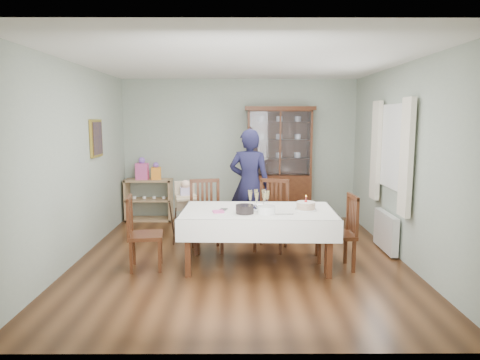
{
  "coord_description": "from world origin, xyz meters",
  "views": [
    {
      "loc": [
        -0.02,
        -5.83,
        1.95
      ],
      "look_at": [
        0.0,
        0.2,
        1.08
      ],
      "focal_mm": 32.0,
      "sensor_mm": 36.0,
      "label": 1
    }
  ],
  "objects_px": {
    "china_cabinet": "(279,163)",
    "gift_bag_orange": "(156,172)",
    "woman": "(250,184)",
    "champagne_tray": "(258,203)",
    "chair_end_left": "(145,247)",
    "dining_table": "(258,237)",
    "chair_far_left": "(207,230)",
    "chair_far_right": "(271,229)",
    "chair_end_right": "(338,247)",
    "sideboard": "(149,200)",
    "high_chair": "(186,217)",
    "birthday_cake": "(306,206)",
    "gift_bag_pink": "(142,170)"
  },
  "relations": [
    {
      "from": "champagne_tray",
      "to": "gift_bag_pink",
      "type": "distance_m",
      "value": 3.27
    },
    {
      "from": "champagne_tray",
      "to": "sideboard",
      "type": "bearing_deg",
      "value": 128.41
    },
    {
      "from": "dining_table",
      "to": "champagne_tray",
      "type": "distance_m",
      "value": 0.45
    },
    {
      "from": "chair_end_left",
      "to": "gift_bag_orange",
      "type": "bearing_deg",
      "value": -0.59
    },
    {
      "from": "chair_far_right",
      "to": "high_chair",
      "type": "height_order",
      "value": "chair_far_right"
    },
    {
      "from": "birthday_cake",
      "to": "gift_bag_orange",
      "type": "bearing_deg",
      "value": 133.57
    },
    {
      "from": "chair_end_left",
      "to": "birthday_cake",
      "type": "relative_size",
      "value": 3.38
    },
    {
      "from": "chair_end_right",
      "to": "woman",
      "type": "relative_size",
      "value": 0.54
    },
    {
      "from": "chair_end_right",
      "to": "sideboard",
      "type": "bearing_deg",
      "value": -134.62
    },
    {
      "from": "chair_end_left",
      "to": "woman",
      "type": "xyz_separation_m",
      "value": [
        1.4,
        1.42,
        0.61
      ]
    },
    {
      "from": "sideboard",
      "to": "chair_end_right",
      "type": "relative_size",
      "value": 0.92
    },
    {
      "from": "chair_end_right",
      "to": "gift_bag_orange",
      "type": "xyz_separation_m",
      "value": [
        -2.87,
        2.68,
        0.66
      ]
    },
    {
      "from": "china_cabinet",
      "to": "woman",
      "type": "relative_size",
      "value": 1.21
    },
    {
      "from": "dining_table",
      "to": "chair_far_right",
      "type": "xyz_separation_m",
      "value": [
        0.23,
        0.72,
        -0.08
      ]
    },
    {
      "from": "chair_end_left",
      "to": "birthday_cake",
      "type": "xyz_separation_m",
      "value": [
        2.11,
        0.11,
        0.53
      ]
    },
    {
      "from": "dining_table",
      "to": "high_chair",
      "type": "xyz_separation_m",
      "value": [
        -1.11,
        1.23,
        -0.0
      ]
    },
    {
      "from": "chair_far_right",
      "to": "gift_bag_orange",
      "type": "relative_size",
      "value": 3.14
    },
    {
      "from": "woman",
      "to": "gift_bag_orange",
      "type": "xyz_separation_m",
      "value": [
        -1.75,
        1.28,
        0.05
      ]
    },
    {
      "from": "dining_table",
      "to": "gift_bag_orange",
      "type": "relative_size",
      "value": 6.14
    },
    {
      "from": "chair_far_right",
      "to": "woman",
      "type": "relative_size",
      "value": 0.58
    },
    {
      "from": "chair_far_right",
      "to": "gift_bag_pink",
      "type": "xyz_separation_m",
      "value": [
        -2.33,
        1.85,
        0.68
      ]
    },
    {
      "from": "dining_table",
      "to": "birthday_cake",
      "type": "relative_size",
      "value": 7.13
    },
    {
      "from": "high_chair",
      "to": "chair_end_left",
      "type": "bearing_deg",
      "value": -120.43
    },
    {
      "from": "chair_far_right",
      "to": "birthday_cake",
      "type": "height_order",
      "value": "chair_far_right"
    },
    {
      "from": "gift_bag_pink",
      "to": "gift_bag_orange",
      "type": "xyz_separation_m",
      "value": [
        0.27,
        0.0,
        -0.04
      ]
    },
    {
      "from": "china_cabinet",
      "to": "chair_far_right",
      "type": "relative_size",
      "value": 2.09
    },
    {
      "from": "birthday_cake",
      "to": "sideboard",
      "type": "bearing_deg",
      "value": 135.13
    },
    {
      "from": "dining_table",
      "to": "chair_end_right",
      "type": "height_order",
      "value": "chair_end_right"
    },
    {
      "from": "china_cabinet",
      "to": "birthday_cake",
      "type": "xyz_separation_m",
      "value": [
        0.12,
        -2.58,
        -0.31
      ]
    },
    {
      "from": "china_cabinet",
      "to": "high_chair",
      "type": "xyz_separation_m",
      "value": [
        -1.62,
        -1.34,
        -0.74
      ]
    },
    {
      "from": "champagne_tray",
      "to": "gift_bag_orange",
      "type": "xyz_separation_m",
      "value": [
        -1.84,
        2.5,
        0.12
      ]
    },
    {
      "from": "chair_far_right",
      "to": "chair_end_right",
      "type": "xyz_separation_m",
      "value": [
        0.81,
        -0.83,
        -0.02
      ]
    },
    {
      "from": "high_chair",
      "to": "birthday_cake",
      "type": "relative_size",
      "value": 3.44
    },
    {
      "from": "chair_far_left",
      "to": "champagne_tray",
      "type": "height_order",
      "value": "chair_far_left"
    },
    {
      "from": "chair_far_right",
      "to": "gift_bag_orange",
      "type": "distance_m",
      "value": 2.85
    },
    {
      "from": "chair_end_left",
      "to": "woman",
      "type": "relative_size",
      "value": 0.54
    },
    {
      "from": "gift_bag_orange",
      "to": "china_cabinet",
      "type": "bearing_deg",
      "value": -0.04
    },
    {
      "from": "china_cabinet",
      "to": "high_chair",
      "type": "height_order",
      "value": "china_cabinet"
    },
    {
      "from": "chair_end_right",
      "to": "chair_far_right",
      "type": "bearing_deg",
      "value": -138.47
    },
    {
      "from": "birthday_cake",
      "to": "gift_bag_pink",
      "type": "bearing_deg",
      "value": 136.52
    },
    {
      "from": "dining_table",
      "to": "high_chair",
      "type": "relative_size",
      "value": 2.07
    },
    {
      "from": "china_cabinet",
      "to": "chair_far_left",
      "type": "distance_m",
      "value": 2.42
    },
    {
      "from": "gift_bag_orange",
      "to": "dining_table",
      "type": "bearing_deg",
      "value": -54.56
    },
    {
      "from": "high_chair",
      "to": "sideboard",
      "type": "bearing_deg",
      "value": 108.13
    },
    {
      "from": "china_cabinet",
      "to": "birthday_cake",
      "type": "height_order",
      "value": "china_cabinet"
    },
    {
      "from": "chair_far_left",
      "to": "gift_bag_orange",
      "type": "height_order",
      "value": "gift_bag_orange"
    },
    {
      "from": "champagne_tray",
      "to": "woman",
      "type": "bearing_deg",
      "value": 94.04
    },
    {
      "from": "china_cabinet",
      "to": "woman",
      "type": "height_order",
      "value": "china_cabinet"
    },
    {
      "from": "china_cabinet",
      "to": "gift_bag_orange",
      "type": "height_order",
      "value": "china_cabinet"
    },
    {
      "from": "champagne_tray",
      "to": "gift_bag_pink",
      "type": "relative_size",
      "value": 0.94
    }
  ]
}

